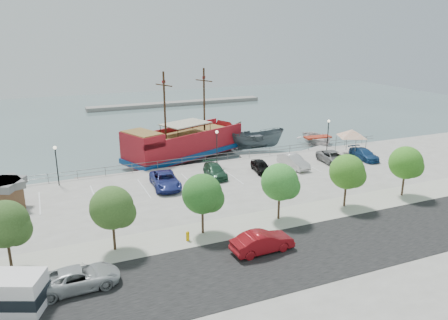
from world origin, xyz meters
name	(u,v)px	position (x,y,z in m)	size (l,w,h in m)	color
ground	(240,190)	(0.00, 0.00, -1.00)	(160.00, 160.00, 0.00)	#4D6261
land_slab	(375,289)	(0.00, -21.00, -0.60)	(100.00, 58.00, 1.20)	gray
street	(330,247)	(0.00, -16.00, 0.01)	(100.00, 8.00, 0.04)	black
sidewalk	(288,217)	(0.00, -10.00, 0.01)	(100.00, 4.00, 0.05)	#A4A38C
seawall_railing	(213,158)	(0.00, 7.80, 0.53)	(50.00, 0.06, 1.00)	slate
far_shore	(177,103)	(10.00, 55.00, -0.60)	(40.00, 3.00, 0.80)	gray
pirate_ship	(193,143)	(-0.48, 13.93, 1.07)	(19.79, 12.29, 12.35)	maroon
patrol_boat	(257,141)	(8.78, 13.07, 0.50)	(2.91, 7.74, 3.00)	#485459
speedboat	(317,140)	(19.16, 13.15, -0.31)	(4.73, 6.63, 1.37)	beige
dock_west	(103,179)	(-13.20, 9.20, -0.82)	(6.23, 1.78, 0.36)	#665F58
dock_mid	(269,157)	(8.73, 9.20, -0.78)	(7.77, 2.22, 0.44)	gray
dock_east	(314,152)	(15.90, 9.20, -0.78)	(7.59, 2.17, 0.43)	#969592
shed	(2,194)	(-22.99, 1.81, 1.45)	(4.19, 4.19, 2.73)	brown
canopy_tent	(352,130)	(17.97, 4.09, 3.28)	(5.89, 5.89, 3.77)	slate
street_van	(79,278)	(-17.94, -14.17, 0.72)	(2.39, 5.17, 1.44)	#ABAFB1
street_sedan	(262,242)	(-5.02, -14.57, 0.79)	(1.66, 4.77, 1.57)	maroon
fire_hydrant	(188,236)	(-9.55, -10.80, 0.45)	(0.28, 0.28, 0.82)	#DAA500
lamp_post_left	(56,158)	(-18.00, 6.50, 2.94)	(0.36, 0.36, 4.28)	black
lamp_post_mid	(217,141)	(0.00, 6.50, 2.94)	(0.36, 0.36, 4.28)	black
lamp_post_right	(328,130)	(16.00, 6.50, 2.94)	(0.36, 0.36, 4.28)	black
tree_a	(7,225)	(-21.85, -10.07, 3.30)	(3.30, 3.20, 5.00)	#473321
tree_b	(114,209)	(-14.85, -10.07, 3.30)	(3.30, 3.20, 5.00)	#473321
tree_c	(204,195)	(-7.85, -10.07, 3.30)	(3.30, 3.20, 5.00)	#473321
tree_d	(282,183)	(-0.85, -10.07, 3.30)	(3.30, 3.20, 5.00)	#473321
tree_e	(349,173)	(6.15, -10.07, 3.30)	(3.30, 3.20, 5.00)	#473321
tree_f	(407,164)	(13.15, -10.07, 3.30)	(3.30, 3.20, 5.00)	#473321
parked_car_c	(165,180)	(-7.86, 1.46, 0.77)	(2.57, 5.58, 1.55)	navy
parked_car_d	(215,171)	(-1.83, 2.59, 0.68)	(1.91, 4.69, 1.36)	#214931
parked_car_e	(261,166)	(3.66, 2.09, 0.67)	(1.59, 3.94, 1.34)	black
parked_car_f	(293,161)	(7.92, 1.95, 0.77)	(1.63, 4.68, 1.54)	silver
parked_car_g	(334,158)	(13.32, 1.49, 0.73)	(2.44, 5.28, 1.47)	gray
parked_car_h	(364,154)	(17.92, 1.41, 0.67)	(1.89, 4.65, 1.35)	navy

